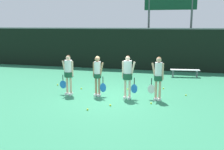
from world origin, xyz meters
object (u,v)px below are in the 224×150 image
object	(u,v)px
bench_courtside	(185,71)
tennis_ball_3	(151,103)
scoreboard	(170,8)
tennis_ball_0	(186,95)
player_1	(98,73)
player_3	(158,75)
player_2	(128,73)
tennis_ball_6	(88,109)
tennis_ball_5	(163,88)
tennis_ball_2	(81,89)
player_0	(68,72)
tennis_ball_4	(58,85)
tennis_ball_1	(128,89)
tennis_ball_7	(110,105)

from	to	relation	value
bench_courtside	tennis_ball_3	xyz separation A→B (m)	(-1.39, -5.89, -0.35)
scoreboard	tennis_ball_0	xyz separation A→B (m)	(1.06, -7.11, -4.11)
scoreboard	bench_courtside	distance (m)	4.81
player_1	player_3	distance (m)	2.58
scoreboard	player_2	size ratio (longest dim) A/B	2.93
tennis_ball_6	tennis_ball_5	bearing A→B (deg)	57.26
tennis_ball_2	player_0	bearing A→B (deg)	-99.67
player_2	tennis_ball_3	world-z (taller)	player_2
bench_courtside	player_1	xyz separation A→B (m)	(-3.78, -5.23, 0.64)
scoreboard	player_0	world-z (taller)	scoreboard
tennis_ball_4	bench_courtside	bearing A→B (deg)	31.07
player_3	bench_courtside	bearing A→B (deg)	86.89
scoreboard	tennis_ball_6	xyz separation A→B (m)	(-2.47, -10.02, -4.11)
tennis_ball_3	tennis_ball_5	size ratio (longest dim) A/B	0.97
player_1	bench_courtside	bearing A→B (deg)	60.22
player_1	tennis_ball_3	bearing A→B (deg)	-9.31
bench_courtside	tennis_ball_1	bearing A→B (deg)	-132.17
tennis_ball_5	tennis_ball_6	world-z (taller)	tennis_ball_5
player_1	tennis_ball_4	bearing A→B (deg)	157.90
tennis_ball_4	tennis_ball_6	world-z (taller)	same
player_2	tennis_ball_2	bearing A→B (deg)	158.29
tennis_ball_1	tennis_ball_7	world-z (taller)	tennis_ball_7
player_2	player_3	world-z (taller)	player_2
tennis_ball_1	tennis_ball_0	bearing A→B (deg)	-9.61
tennis_ball_7	player_2	bearing A→B (deg)	70.08
player_1	tennis_ball_2	size ratio (longest dim) A/B	25.10
tennis_ball_6	player_1	bearing A→B (deg)	96.31
tennis_ball_3	tennis_ball_4	size ratio (longest dim) A/B	1.00
player_1	tennis_ball_5	world-z (taller)	player_1
player_0	tennis_ball_4	distance (m)	2.24
tennis_ball_7	tennis_ball_1	bearing A→B (deg)	86.39
scoreboard	tennis_ball_1	world-z (taller)	scoreboard
player_2	player_0	bearing A→B (deg)	-178.40
bench_courtside	scoreboard	bearing A→B (deg)	104.36
tennis_ball_5	tennis_ball_7	distance (m)	3.69
player_2	tennis_ball_1	bearing A→B (deg)	101.03
tennis_ball_3	tennis_ball_6	bearing A→B (deg)	-148.36
tennis_ball_2	tennis_ball_5	xyz separation A→B (m)	(3.84, 0.98, 0.00)
tennis_ball_4	scoreboard	bearing A→B (deg)	51.54
player_0	tennis_ball_7	xyz separation A→B (m)	(2.19, -1.17, -1.01)
tennis_ball_1	tennis_ball_4	size ratio (longest dim) A/B	0.95
tennis_ball_0	tennis_ball_7	size ratio (longest dim) A/B	0.89
scoreboard	player_3	size ratio (longest dim) A/B	2.96
tennis_ball_7	tennis_ball_0	bearing A→B (deg)	37.99
tennis_ball_5	tennis_ball_3	bearing A→B (deg)	-97.48
tennis_ball_4	tennis_ball_2	bearing A→B (deg)	-17.83
bench_courtside	player_2	world-z (taller)	player_2
player_1	tennis_ball_0	xyz separation A→B (m)	(3.75, 0.92, -0.99)
player_0	player_2	world-z (taller)	player_2
bench_courtside	tennis_ball_5	bearing A→B (deg)	-114.63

